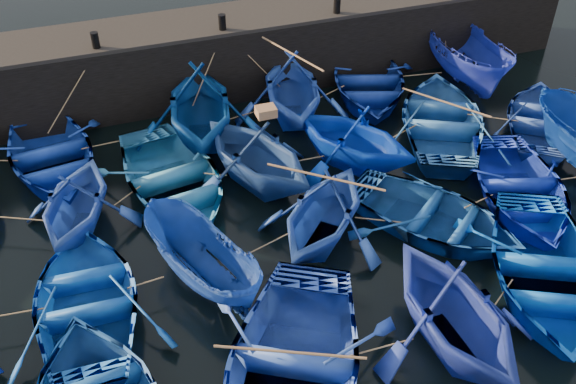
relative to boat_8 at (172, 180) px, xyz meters
name	(u,v)px	position (x,y,z in m)	size (l,w,h in m)	color
ground	(332,294)	(2.81, -4.97, -0.55)	(120.00, 120.00, 0.00)	black
quay_wall	(219,56)	(2.81, 5.53, 0.70)	(26.00, 2.50, 2.50)	black
quay_top	(216,20)	(2.81, 5.53, 2.01)	(26.00, 2.50, 0.12)	black
bollard_1	(95,40)	(-1.19, 4.63, 2.32)	(0.24, 0.24, 0.50)	black
bollard_2	(222,22)	(2.81, 4.63, 2.32)	(0.24, 0.24, 0.50)	black
bollard_3	(337,6)	(6.81, 4.63, 2.32)	(0.24, 0.24, 0.50)	black
boat_1	(50,155)	(-3.16, 2.39, -0.02)	(3.67, 5.13, 1.06)	#1235A2
boat_2	(199,104)	(1.42, 2.52, 0.72)	(4.17, 4.84, 2.55)	navy
boat_3	(292,87)	(4.52, 2.77, 0.61)	(3.82, 4.43, 2.33)	blue
boat_4	(368,82)	(7.53, 3.29, -0.01)	(3.75, 5.24, 1.09)	navy
boat_5	(466,57)	(11.18, 3.02, 0.45)	(1.97, 5.22, 2.02)	#2031A5
boat_7	(76,201)	(-2.60, -0.60, 0.41)	(3.15, 3.65, 1.92)	#2549A6
boat_8	(172,180)	(0.00, 0.00, 0.00)	(3.82, 5.34, 1.11)	#2876B9
boat_9	(257,152)	(2.39, -0.31, 0.58)	(3.72, 4.32, 2.27)	navy
boat_10	(353,136)	(5.33, -0.34, 0.51)	(3.50, 4.06, 2.13)	#0331C9
boat_11	(443,119)	(8.74, 0.28, 0.02)	(3.94, 5.51, 1.14)	#225AA1
boat_12	(541,118)	(11.84, -0.61, -0.08)	(3.27, 4.58, 0.95)	#254793
boat_14	(88,299)	(-2.69, -3.71, -0.04)	(3.56, 4.97, 1.03)	blue
boat_15	(201,261)	(-0.03, -3.63, 0.21)	(1.49, 3.96, 1.53)	navy
boat_16	(324,211)	(3.27, -3.17, 0.48)	(3.39, 3.93, 2.07)	#1F449C
boat_17	(434,217)	(6.16, -3.77, -0.06)	(3.43, 4.79, 0.99)	navy
boat_18	(521,189)	(8.97, -3.55, -0.04)	(3.57, 4.98, 1.03)	#102BC1
boat_22	(290,372)	(0.96, -7.12, 0.04)	(4.13, 5.78, 1.20)	blue
boat_23	(455,310)	(4.62, -7.18, 0.58)	(3.72, 4.31, 2.27)	navy
boat_24	(545,270)	(7.62, -6.41, 0.01)	(3.92, 5.48, 1.14)	blue
wooden_crate	(266,111)	(2.69, -0.31, 1.85)	(0.53, 0.43, 0.26)	#9A6C43
mooring_ropes	(258,154)	(2.49, -0.05, 0.32)	(17.80, 11.75, 2.10)	tan
loose_oars	(344,151)	(4.37, -1.81, 1.16)	(10.03, 11.97, 1.25)	#99724C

